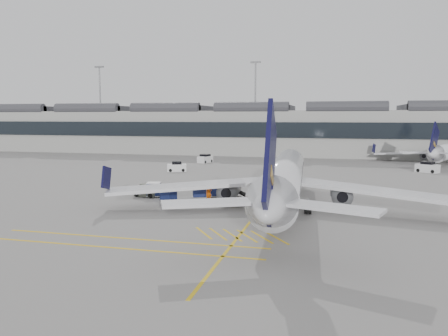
% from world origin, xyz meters
% --- Properties ---
extents(ground, '(220.00, 220.00, 0.00)m').
position_xyz_m(ground, '(0.00, 0.00, 0.00)').
color(ground, gray).
rests_on(ground, ground).
extents(terminal, '(200.00, 20.45, 12.40)m').
position_xyz_m(terminal, '(0.00, 71.93, 6.14)').
color(terminal, '#9E9E99').
rests_on(terminal, ground).
extents(light_masts, '(113.00, 0.60, 25.45)m').
position_xyz_m(light_masts, '(-1.67, 86.00, 14.49)').
color(light_masts, slate).
rests_on(light_masts, ground).
extents(apron_markings, '(0.25, 60.00, 0.01)m').
position_xyz_m(apron_markings, '(10.00, 10.00, 0.01)').
color(apron_markings, gold).
rests_on(apron_markings, ground).
extents(airliner_main, '(36.83, 40.31, 10.71)m').
position_xyz_m(airliner_main, '(12.30, 3.98, 3.15)').
color(airliner_main, silver).
rests_on(airliner_main, ground).
extents(belt_loader, '(4.55, 1.97, 1.81)m').
position_xyz_m(belt_loader, '(6.51, 6.21, 0.53)').
color(belt_loader, silver).
rests_on(belt_loader, ground).
extents(baggage_cart_a, '(2.01, 1.85, 1.71)m').
position_xyz_m(baggage_cart_a, '(-0.74, 5.00, 0.92)').
color(baggage_cart_a, gray).
rests_on(baggage_cart_a, ground).
extents(baggage_cart_b, '(1.66, 1.42, 1.61)m').
position_xyz_m(baggage_cart_b, '(3.43, 8.89, 0.86)').
color(baggage_cart_b, gray).
rests_on(baggage_cart_b, ground).
extents(baggage_cart_c, '(2.03, 1.87, 1.73)m').
position_xyz_m(baggage_cart_c, '(2.11, 7.61, 0.92)').
color(baggage_cart_c, gray).
rests_on(baggage_cart_c, ground).
extents(baggage_cart_d, '(1.95, 1.72, 1.77)m').
position_xyz_m(baggage_cart_d, '(-3.40, 7.13, 0.95)').
color(baggage_cart_d, gray).
rests_on(baggage_cart_d, ground).
extents(ramp_agent_a, '(0.84, 0.81, 1.94)m').
position_xyz_m(ramp_agent_a, '(3.65, 6.29, 0.97)').
color(ramp_agent_a, '#DD570B').
rests_on(ramp_agent_a, ground).
extents(ramp_agent_b, '(1.08, 0.93, 1.91)m').
position_xyz_m(ramp_agent_b, '(5.34, 5.66, 0.96)').
color(ramp_agent_b, '#FF410D').
rests_on(ramp_agent_b, ground).
extents(pushback_tug, '(3.11, 2.28, 1.57)m').
position_xyz_m(pushback_tug, '(-4.30, 7.28, 0.70)').
color(pushback_tug, '#464A3F').
rests_on(pushback_tug, ground).
extents(safety_cone_nose, '(0.37, 0.37, 0.51)m').
position_xyz_m(safety_cone_nose, '(8.18, 21.20, 0.26)').
color(safety_cone_nose, '#F24C0A').
rests_on(safety_cone_nose, ground).
extents(safety_cone_engine, '(0.39, 0.39, 0.54)m').
position_xyz_m(safety_cone_engine, '(17.51, 5.89, 0.27)').
color(safety_cone_engine, '#F24C0A').
rests_on(safety_cone_engine, ground).
extents(service_van_left, '(3.68, 2.71, 1.70)m').
position_xyz_m(service_van_left, '(-9.32, 31.16, 0.76)').
color(service_van_left, silver).
rests_on(service_van_left, ground).
extents(service_van_mid, '(2.74, 3.87, 1.80)m').
position_xyz_m(service_van_mid, '(-8.63, 46.47, 0.80)').
color(service_van_mid, silver).
rests_on(service_van_mid, ground).
extents(service_van_right, '(4.06, 3.52, 1.88)m').
position_xyz_m(service_van_right, '(33.16, 40.37, 0.84)').
color(service_van_right, silver).
rests_on(service_van_right, ground).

